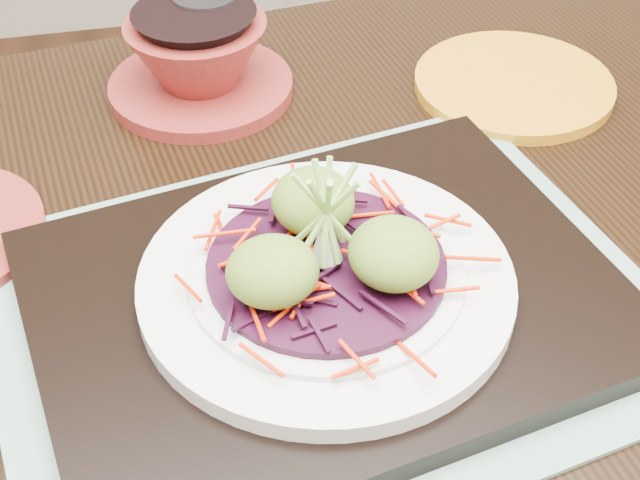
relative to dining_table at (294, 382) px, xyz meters
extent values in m
cube|color=black|center=(0.00, 0.00, 0.08)|extent=(1.36, 1.01, 0.04)
cube|color=black|center=(0.52, 0.44, -0.31)|extent=(0.07, 0.07, 0.75)
cube|color=gray|center=(0.02, -0.03, 0.11)|extent=(0.52, 0.44, 0.00)
cube|color=black|center=(0.02, -0.03, 0.12)|extent=(0.45, 0.37, 0.02)
cylinder|color=silver|center=(0.02, -0.03, 0.13)|extent=(0.26, 0.26, 0.01)
cylinder|color=silver|center=(0.02, -0.03, 0.14)|extent=(0.19, 0.19, 0.01)
cylinder|color=black|center=(0.02, -0.03, 0.15)|extent=(0.16, 0.16, 0.01)
ellipsoid|color=#5D7322|center=(-0.02, -0.05, 0.17)|extent=(0.06, 0.06, 0.04)
ellipsoid|color=#5D7322|center=(0.06, -0.05, 0.17)|extent=(0.06, 0.06, 0.04)
ellipsoid|color=#5D7322|center=(0.02, 0.02, 0.17)|extent=(0.06, 0.06, 0.04)
cylinder|color=white|center=(-0.02, 0.31, 0.15)|extent=(0.06, 0.06, 0.09)
cylinder|color=maroon|center=(-0.03, 0.28, 0.11)|extent=(0.21, 0.21, 0.01)
cylinder|color=#C37C15|center=(0.26, 0.22, 0.11)|extent=(0.22, 0.22, 0.01)
camera|label=1|loc=(-0.08, -0.46, 0.56)|focal=50.00mm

